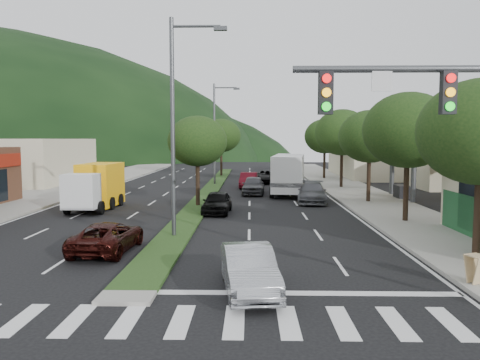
{
  "coord_description": "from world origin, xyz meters",
  "views": [
    {
      "loc": [
        3.54,
        -13.37,
        4.56
      ],
      "look_at": [
        3.02,
        10.53,
        2.47
      ],
      "focal_mm": 35.0,
      "sensor_mm": 36.0,
      "label": 1
    }
  ],
  "objects_px": {
    "tree_r_b": "(408,130)",
    "car_queue_b": "(312,193)",
    "tree_r_d": "(342,132)",
    "streetlight_mid": "(216,129)",
    "tree_med_near": "(197,141)",
    "a_frame_sign": "(477,266)",
    "suv_maroon": "(108,237)",
    "car_queue_c": "(249,180)",
    "box_truck": "(97,188)",
    "tree_r_c": "(370,137)",
    "motorhome": "(289,173)",
    "car_queue_d": "(267,177)",
    "sedan_silver": "(249,269)",
    "tree_med_far": "(221,136)",
    "car_queue_e": "(253,185)",
    "tree_r_e": "(325,136)",
    "streetlight_near": "(177,117)",
    "car_queue_a": "(217,202)",
    "traffic_signal": "(470,136)"
  },
  "relations": [
    {
      "from": "tree_r_c",
      "to": "car_queue_d",
      "type": "height_order",
      "value": "tree_r_c"
    },
    {
      "from": "tree_r_d",
      "to": "streetlight_mid",
      "type": "relative_size",
      "value": 0.72
    },
    {
      "from": "streetlight_near",
      "to": "streetlight_mid",
      "type": "relative_size",
      "value": 1.0
    },
    {
      "from": "tree_r_d",
      "to": "car_queue_c",
      "type": "distance_m",
      "value": 9.68
    },
    {
      "from": "suv_maroon",
      "to": "car_queue_c",
      "type": "distance_m",
      "value": 25.64
    },
    {
      "from": "traffic_signal",
      "to": "tree_med_near",
      "type": "bearing_deg",
      "value": 114.8
    },
    {
      "from": "tree_r_c",
      "to": "sedan_silver",
      "type": "xyz_separation_m",
      "value": [
        -8.49,
        -19.66,
        -4.07
      ]
    },
    {
      "from": "tree_med_far",
      "to": "streetlight_mid",
      "type": "relative_size",
      "value": 0.69
    },
    {
      "from": "tree_med_far",
      "to": "car_queue_d",
      "type": "height_order",
      "value": "tree_med_far"
    },
    {
      "from": "tree_r_e",
      "to": "car_queue_b",
      "type": "height_order",
      "value": "tree_r_e"
    },
    {
      "from": "tree_med_near",
      "to": "car_queue_a",
      "type": "distance_m",
      "value": 4.9
    },
    {
      "from": "traffic_signal",
      "to": "car_queue_d",
      "type": "distance_m",
      "value": 37.15
    },
    {
      "from": "sedan_silver",
      "to": "tree_med_far",
      "type": "bearing_deg",
      "value": 87.01
    },
    {
      "from": "traffic_signal",
      "to": "streetlight_near",
      "type": "bearing_deg",
      "value": 132.77
    },
    {
      "from": "tree_r_b",
      "to": "box_truck",
      "type": "xyz_separation_m",
      "value": [
        -18.5,
        4.86,
        -3.64
      ]
    },
    {
      "from": "tree_r_e",
      "to": "car_queue_d",
      "type": "xyz_separation_m",
      "value": [
        -6.67,
        -4.79,
        -4.21
      ]
    },
    {
      "from": "car_queue_d",
      "to": "a_frame_sign",
      "type": "bearing_deg",
      "value": -76.08
    },
    {
      "from": "streetlight_near",
      "to": "a_frame_sign",
      "type": "relative_size",
      "value": 8.39
    },
    {
      "from": "motorhome",
      "to": "a_frame_sign",
      "type": "relative_size",
      "value": 7.29
    },
    {
      "from": "suv_maroon",
      "to": "car_queue_a",
      "type": "height_order",
      "value": "car_queue_a"
    },
    {
      "from": "tree_r_b",
      "to": "car_queue_b",
      "type": "height_order",
      "value": "tree_r_b"
    },
    {
      "from": "box_truck",
      "to": "suv_maroon",
      "type": "bearing_deg",
      "value": 112.14
    },
    {
      "from": "tree_med_far",
      "to": "suv_maroon",
      "type": "xyz_separation_m",
      "value": [
        -2.24,
        -38.79,
        -4.39
      ]
    },
    {
      "from": "traffic_signal",
      "to": "tree_med_far",
      "type": "height_order",
      "value": "tree_med_far"
    },
    {
      "from": "traffic_signal",
      "to": "car_queue_b",
      "type": "height_order",
      "value": "traffic_signal"
    },
    {
      "from": "car_queue_e",
      "to": "box_truck",
      "type": "height_order",
      "value": "box_truck"
    },
    {
      "from": "tree_r_c",
      "to": "motorhome",
      "type": "bearing_deg",
      "value": 133.21
    },
    {
      "from": "sedan_silver",
      "to": "box_truck",
      "type": "relative_size",
      "value": 0.68
    },
    {
      "from": "tree_med_far",
      "to": "streetlight_mid",
      "type": "distance_m",
      "value": 11.02
    },
    {
      "from": "tree_r_c",
      "to": "tree_med_near",
      "type": "bearing_deg",
      "value": -170.54
    },
    {
      "from": "sedan_silver",
      "to": "car_queue_c",
      "type": "xyz_separation_m",
      "value": [
        -0.09,
        29.87,
        0.04
      ]
    },
    {
      "from": "sedan_silver",
      "to": "car_queue_d",
      "type": "bearing_deg",
      "value": 79.43
    },
    {
      "from": "car_queue_e",
      "to": "sedan_silver",
      "type": "bearing_deg",
      "value": -87.77
    },
    {
      "from": "car_queue_d",
      "to": "streetlight_near",
      "type": "bearing_deg",
      "value": -95.3
    },
    {
      "from": "tree_r_d",
      "to": "tree_r_e",
      "type": "bearing_deg",
      "value": 90.0
    },
    {
      "from": "tree_med_far",
      "to": "car_queue_b",
      "type": "xyz_separation_m",
      "value": [
        8.02,
        -23.79,
        -4.29
      ]
    },
    {
      "from": "tree_med_near",
      "to": "a_frame_sign",
      "type": "relative_size",
      "value": 5.05
    },
    {
      "from": "streetlight_mid",
      "to": "suv_maroon",
      "type": "bearing_deg",
      "value": -95.04
    },
    {
      "from": "tree_r_b",
      "to": "streetlight_near",
      "type": "height_order",
      "value": "streetlight_near"
    },
    {
      "from": "tree_r_c",
      "to": "sedan_silver",
      "type": "bearing_deg",
      "value": -113.36
    },
    {
      "from": "tree_r_c",
      "to": "tree_med_far",
      "type": "distance_m",
      "value": 26.83
    },
    {
      "from": "tree_med_far",
      "to": "tree_r_e",
      "type": "bearing_deg",
      "value": -18.43
    },
    {
      "from": "car_queue_b",
      "to": "car_queue_c",
      "type": "height_order",
      "value": "car_queue_c"
    },
    {
      "from": "tree_r_b",
      "to": "sedan_silver",
      "type": "distance_m",
      "value": 15.07
    },
    {
      "from": "tree_r_e",
      "to": "tree_med_far",
      "type": "bearing_deg",
      "value": 161.57
    },
    {
      "from": "box_truck",
      "to": "a_frame_sign",
      "type": "height_order",
      "value": "box_truck"
    },
    {
      "from": "traffic_signal",
      "to": "a_frame_sign",
      "type": "xyz_separation_m",
      "value": [
        1.47,
        2.35,
        -3.97
      ]
    },
    {
      "from": "streetlight_mid",
      "to": "sedan_silver",
      "type": "height_order",
      "value": "streetlight_mid"
    },
    {
      "from": "box_truck",
      "to": "streetlight_mid",
      "type": "bearing_deg",
      "value": -110.48
    },
    {
      "from": "tree_r_c",
      "to": "car_queue_a",
      "type": "relative_size",
      "value": 1.62
    }
  ]
}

